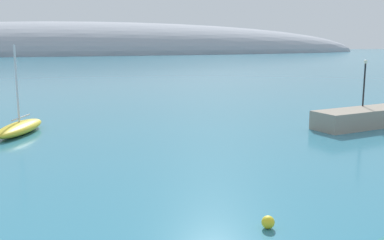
% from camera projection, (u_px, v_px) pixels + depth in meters
% --- Properties ---
extents(distant_ridge, '(342.85, 78.69, 34.73)m').
position_uv_depth(distant_ridge, '(84.00, 54.00, 250.91)').
color(distant_ridge, '#999EA8').
rests_on(distant_ridge, ground).
extents(sailboat_yellow_mid_mooring, '(4.82, 7.59, 7.71)m').
position_uv_depth(sailboat_yellow_mid_mooring, '(20.00, 128.00, 39.26)').
color(sailboat_yellow_mid_mooring, yellow).
rests_on(sailboat_yellow_mid_mooring, water).
extents(mooring_buoy_yellow, '(0.58, 0.58, 0.58)m').
position_uv_depth(mooring_buoy_yellow, '(268.00, 222.00, 19.74)').
color(mooring_buoy_yellow, yellow).
rests_on(mooring_buoy_yellow, water).
extents(harbor_lamp_post, '(0.36, 0.36, 4.49)m').
position_uv_depth(harbor_lamp_post, '(365.00, 78.00, 43.51)').
color(harbor_lamp_post, black).
rests_on(harbor_lamp_post, breakwater_rocks).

